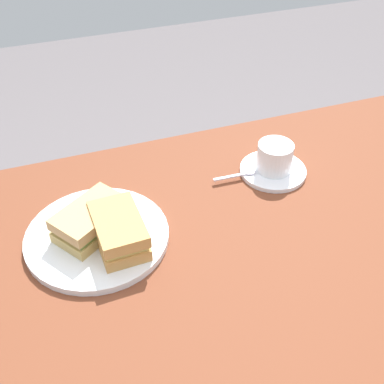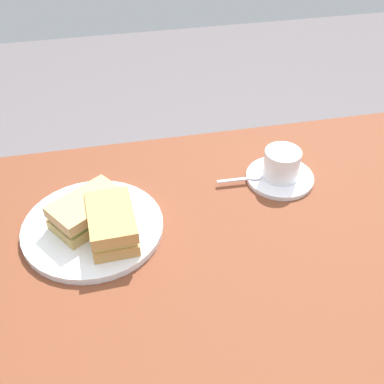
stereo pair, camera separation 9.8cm
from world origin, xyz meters
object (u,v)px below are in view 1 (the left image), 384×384
at_px(sandwich_front, 91,220).
at_px(coffee_cup, 275,156).
at_px(sandwich_back, 119,231).
at_px(spoon, 242,174).
at_px(dining_table, 289,291).
at_px(sandwich_plate, 97,236).
at_px(coffee_saucer, 273,171).

xyz_separation_m(sandwich_front, coffee_cup, (0.41, 0.06, 0.00)).
bearing_deg(sandwich_front, sandwich_back, -48.53).
bearing_deg(spoon, dining_table, -89.54).
height_order(sandwich_plate, coffee_cup, coffee_cup).
height_order(sandwich_back, coffee_saucer, sandwich_back).
bearing_deg(coffee_saucer, spoon, 177.93).
bearing_deg(sandwich_plate, coffee_saucer, 10.44).
bearing_deg(sandwich_back, coffee_saucer, 16.64).
bearing_deg(sandwich_plate, coffee_cup, 10.61).
relative_size(sandwich_front, sandwich_back, 1.18).
height_order(sandwich_front, coffee_saucer, sandwich_front).
relative_size(sandwich_plate, spoon, 2.76).
distance_m(dining_table, coffee_saucer, 0.27).
height_order(sandwich_plate, sandwich_front, sandwich_front).
relative_size(coffee_cup, spoon, 0.96).
distance_m(sandwich_front, sandwich_back, 0.06).
bearing_deg(coffee_cup, coffee_saucer, -127.44).
bearing_deg(sandwich_front, coffee_saucer, 8.75).
xyz_separation_m(dining_table, coffee_cup, (0.07, 0.24, 0.15)).
distance_m(dining_table, coffee_cup, 0.29).
distance_m(sandwich_plate, sandwich_front, 0.04).
relative_size(sandwich_front, spoon, 1.63).
bearing_deg(dining_table, sandwich_back, 156.68).
distance_m(coffee_saucer, coffee_cup, 0.04).
height_order(sandwich_plate, coffee_saucer, sandwich_plate).
xyz_separation_m(dining_table, coffee_saucer, (0.07, 0.24, 0.11)).
xyz_separation_m(dining_table, sandwich_front, (-0.34, 0.18, 0.14)).
bearing_deg(spoon, sandwich_plate, -166.89).
bearing_deg(dining_table, sandwich_front, 152.66).
height_order(sandwich_front, sandwich_back, sandwich_back).
bearing_deg(sandwich_back, dining_table, -23.32).
xyz_separation_m(sandwich_back, coffee_saucer, (0.37, 0.11, -0.04)).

